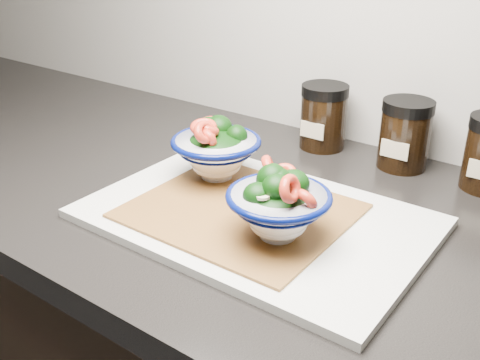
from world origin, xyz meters
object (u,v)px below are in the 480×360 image
Objects in this scene: cutting_board at (256,217)px; spice_jar_b at (405,134)px; spice_jar_a at (323,116)px; bowl_right at (278,205)px; bowl_left at (216,150)px.

spice_jar_b is at bearing 72.90° from cutting_board.
spice_jar_a is 0.15m from spice_jar_b.
bowl_right reaches higher than spice_jar_a.
cutting_board is 3.98× the size of spice_jar_a.
spice_jar_b is (0.09, 0.29, 0.05)m from cutting_board.
spice_jar_a and spice_jar_b have the same top height.
bowl_left is 1.20× the size of spice_jar_a.
spice_jar_a is at bearing 77.05° from bowl_left.
spice_jar_b is at bearing 84.39° from bowl_right.
bowl_left is 1.04× the size of bowl_right.
cutting_board is 3.45× the size of bowl_right.
bowl_left is at bearing -130.72° from spice_jar_b.
cutting_board is 0.09m from bowl_right.
spice_jar_b is (0.15, 0.00, 0.00)m from spice_jar_a.
bowl_left is 0.19m from bowl_right.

